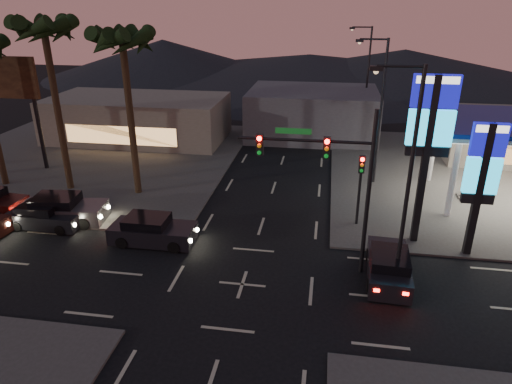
% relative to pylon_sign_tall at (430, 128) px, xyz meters
% --- Properties ---
extents(ground, '(140.00, 140.00, 0.00)m').
position_rel_pylon_sign_tall_xyz_m(ground, '(-8.50, -5.50, -6.39)').
color(ground, black).
rests_on(ground, ground).
extents(corner_lot_ne, '(24.00, 24.00, 0.12)m').
position_rel_pylon_sign_tall_xyz_m(corner_lot_ne, '(7.50, 10.50, -6.33)').
color(corner_lot_ne, '#47443F').
rests_on(corner_lot_ne, ground).
extents(corner_lot_nw, '(24.00, 24.00, 0.12)m').
position_rel_pylon_sign_tall_xyz_m(corner_lot_nw, '(-24.50, 10.50, -6.33)').
color(corner_lot_nw, '#47443F').
rests_on(corner_lot_nw, ground).
extents(convenience_store, '(10.00, 6.00, 4.00)m').
position_rel_pylon_sign_tall_xyz_m(convenience_store, '(9.50, 15.50, -4.39)').
color(convenience_store, '#726B5B').
rests_on(convenience_store, ground).
extents(pylon_sign_tall, '(2.20, 0.35, 9.00)m').
position_rel_pylon_sign_tall_xyz_m(pylon_sign_tall, '(0.00, 0.00, 0.00)').
color(pylon_sign_tall, black).
rests_on(pylon_sign_tall, ground).
extents(pylon_sign_short, '(1.60, 0.35, 7.00)m').
position_rel_pylon_sign_tall_xyz_m(pylon_sign_short, '(2.50, -1.00, -1.74)').
color(pylon_sign_short, black).
rests_on(pylon_sign_short, ground).
extents(traffic_signal_mast, '(6.10, 0.39, 8.00)m').
position_rel_pylon_sign_tall_xyz_m(traffic_signal_mast, '(-4.74, -3.51, -1.17)').
color(traffic_signal_mast, black).
rests_on(traffic_signal_mast, ground).
extents(pedestal_signal, '(0.32, 0.39, 4.30)m').
position_rel_pylon_sign_tall_xyz_m(pedestal_signal, '(-3.00, 1.48, -3.47)').
color(pedestal_signal, black).
rests_on(pedestal_signal, ground).
extents(streetlight_near, '(2.14, 0.25, 10.00)m').
position_rel_pylon_sign_tall_xyz_m(streetlight_near, '(-1.71, -4.50, -0.68)').
color(streetlight_near, black).
rests_on(streetlight_near, ground).
extents(streetlight_mid, '(2.14, 0.25, 10.00)m').
position_rel_pylon_sign_tall_xyz_m(streetlight_mid, '(-1.71, 8.50, -0.68)').
color(streetlight_mid, black).
rests_on(streetlight_mid, ground).
extents(streetlight_far, '(2.14, 0.25, 10.00)m').
position_rel_pylon_sign_tall_xyz_m(streetlight_far, '(-1.71, 22.50, -0.68)').
color(streetlight_far, black).
rests_on(streetlight_far, ground).
extents(palm_a, '(4.41, 4.41, 10.86)m').
position_rel_pylon_sign_tall_xyz_m(palm_a, '(-17.50, 4.00, 3.03)').
color(palm_a, black).
rests_on(palm_a, ground).
extents(palm_b, '(4.41, 4.41, 11.46)m').
position_rel_pylon_sign_tall_xyz_m(palm_b, '(-22.50, 4.00, 3.58)').
color(palm_b, black).
rests_on(palm_b, ground).
extents(billboard, '(6.00, 0.30, 8.50)m').
position_rel_pylon_sign_tall_xyz_m(billboard, '(-29.00, 7.50, -0.06)').
color(billboard, black).
rests_on(billboard, ground).
extents(building_far_west, '(16.00, 8.00, 4.00)m').
position_rel_pylon_sign_tall_xyz_m(building_far_west, '(-22.50, 16.50, -4.39)').
color(building_far_west, '#726B5B').
rests_on(building_far_west, ground).
extents(building_far_mid, '(12.00, 9.00, 4.40)m').
position_rel_pylon_sign_tall_xyz_m(building_far_mid, '(-6.50, 20.50, -4.19)').
color(building_far_mid, '#4C4C51').
rests_on(building_far_mid, ground).
extents(hill_left, '(40.00, 40.00, 6.00)m').
position_rel_pylon_sign_tall_xyz_m(hill_left, '(-33.50, 54.50, -3.39)').
color(hill_left, black).
rests_on(hill_left, ground).
extents(hill_right, '(50.00, 50.00, 5.00)m').
position_rel_pylon_sign_tall_xyz_m(hill_right, '(6.50, 54.50, -3.89)').
color(hill_right, black).
rests_on(hill_right, ground).
extents(hill_center, '(60.00, 60.00, 4.00)m').
position_rel_pylon_sign_tall_xyz_m(hill_center, '(-8.50, 54.50, -4.39)').
color(hill_center, black).
rests_on(hill_center, ground).
extents(car_lane_a_front, '(4.69, 2.01, 1.52)m').
position_rel_pylon_sign_tall_xyz_m(car_lane_a_front, '(-14.07, -2.32, -5.69)').
color(car_lane_a_front, black).
rests_on(car_lane_a_front, ground).
extents(car_lane_b_front, '(5.24, 2.63, 1.65)m').
position_rel_pylon_sign_tall_xyz_m(car_lane_b_front, '(-20.26, -0.76, -5.63)').
color(car_lane_b_front, '#4C4C4E').
rests_on(car_lane_b_front, ground).
extents(car_lane_b_mid, '(4.41, 1.94, 1.42)m').
position_rel_pylon_sign_tall_xyz_m(car_lane_b_mid, '(-20.89, -1.51, -5.73)').
color(car_lane_b_mid, black).
rests_on(car_lane_b_mid, ground).
extents(suv_station, '(2.13, 4.55, 1.48)m').
position_rel_pylon_sign_tall_xyz_m(suv_station, '(-1.78, -3.92, -5.71)').
color(suv_station, black).
rests_on(suv_station, ground).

